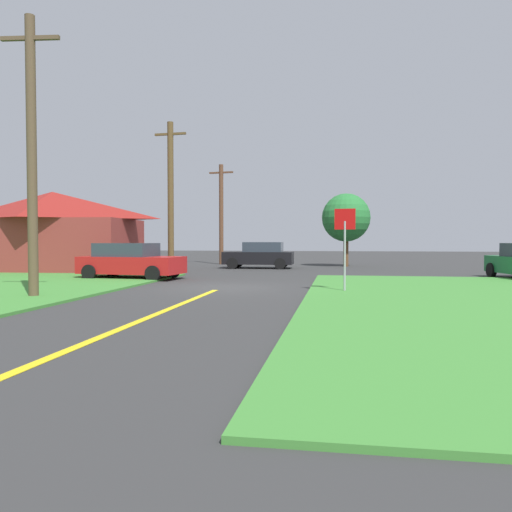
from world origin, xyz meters
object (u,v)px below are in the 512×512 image
at_px(utility_pole_far, 221,213).
at_px(parked_car_near_building, 130,261).
at_px(car_approaching_junction, 260,255).
at_px(barn, 53,232).
at_px(utility_pole_near, 32,154).
at_px(oak_tree_left, 346,218).
at_px(stop_sign, 345,234).
at_px(utility_pole_mid, 171,195).

bearing_deg(utility_pole_far, parked_car_near_building, -93.72).
bearing_deg(car_approaching_junction, barn, 22.98).
distance_m(utility_pole_near, oak_tree_left, 22.06).
distance_m(parked_car_near_building, utility_pole_far, 14.26).
distance_m(stop_sign, utility_pole_mid, 13.59).
xyz_separation_m(parked_car_near_building, utility_pole_far, (0.91, 13.94, 2.87)).
distance_m(car_approaching_junction, utility_pole_far, 6.43).
bearing_deg(oak_tree_left, utility_pole_near, -115.80).
xyz_separation_m(parked_car_near_building, barn, (-6.57, 4.60, 1.42)).
distance_m(utility_pole_near, utility_pole_mid, 12.72).
relative_size(stop_sign, oak_tree_left, 0.58).
height_order(utility_pole_far, barn, utility_pole_far).
bearing_deg(stop_sign, oak_tree_left, -83.68).
height_order(stop_sign, oak_tree_left, oak_tree_left).
distance_m(parked_car_near_building, utility_pole_near, 8.29).
bearing_deg(utility_pole_near, utility_pole_mid, 90.03).
bearing_deg(utility_pole_mid, utility_pole_near, -89.97).
relative_size(parked_car_near_building, oak_tree_left, 0.98).
bearing_deg(utility_pole_mid, utility_pole_far, 84.83).
bearing_deg(utility_pole_mid, stop_sign, -45.85).
bearing_deg(barn, parked_car_near_building, -35.01).
bearing_deg(utility_pole_near, parked_car_near_building, 90.95).
distance_m(parked_car_near_building, oak_tree_left, 15.89).
bearing_deg(parked_car_near_building, oak_tree_left, 57.88).
height_order(stop_sign, utility_pole_far, utility_pole_far).
height_order(stop_sign, car_approaching_junction, stop_sign).
xyz_separation_m(car_approaching_junction, utility_pole_mid, (-4.30, -4.16, 3.40)).
bearing_deg(parked_car_near_building, barn, 151.08).
distance_m(utility_pole_mid, utility_pole_far, 8.77).
bearing_deg(utility_pole_mid, car_approaching_junction, 44.10).
bearing_deg(parked_car_near_building, car_approaching_junction, 70.90).
bearing_deg(parked_car_near_building, stop_sign, -18.85).
bearing_deg(parked_car_near_building, utility_pole_far, 92.37).
bearing_deg(oak_tree_left, barn, -154.60).
bearing_deg(utility_pole_far, car_approaching_junction, -52.40).
bearing_deg(utility_pole_near, oak_tree_left, 64.20).
bearing_deg(stop_sign, barn, -22.13).
xyz_separation_m(stop_sign, barn, (-16.03, 9.00, 0.28)).
bearing_deg(utility_pole_near, car_approaching_junction, 75.74).
bearing_deg(oak_tree_left, utility_pole_mid, -143.43).
relative_size(car_approaching_junction, utility_pole_far, 0.60).
height_order(oak_tree_left, barn, oak_tree_left).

